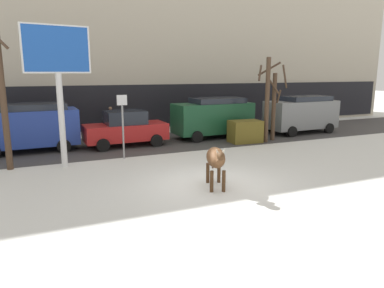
{
  "coord_description": "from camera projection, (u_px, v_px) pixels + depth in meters",
  "views": [
    {
      "loc": [
        -5.3,
        -10.4,
        3.78
      ],
      "look_at": [
        -0.02,
        1.72,
        1.1
      ],
      "focal_mm": 33.17,
      "sensor_mm": 36.0,
      "label": 1
    }
  ],
  "objects": [
    {
      "name": "car_blue_van",
      "position": [
        28.0,
        126.0,
        16.99
      ],
      "size": [
        4.66,
        2.25,
        2.32
      ],
      "color": "#233D9E",
      "rests_on": "ground"
    },
    {
      "name": "car_red_sedan",
      "position": [
        126.0,
        129.0,
        18.39
      ],
      "size": [
        4.26,
        2.1,
        1.84
      ],
      "color": "red",
      "rests_on": "ground"
    },
    {
      "name": "dumpster",
      "position": [
        245.0,
        131.0,
        19.38
      ],
      "size": [
        1.77,
        1.22,
        1.2
      ],
      "primitive_type": "cube",
      "rotation": [
        0.0,
        0.0,
        -0.07
      ],
      "color": "brown",
      "rests_on": "ground"
    },
    {
      "name": "bare_tree_right_lot",
      "position": [
        2.0,
        98.0,
        13.52
      ],
      "size": [
        1.25,
        1.26,
        5.31
      ],
      "color": "#4C3828",
      "rests_on": "ground"
    },
    {
      "name": "billboard",
      "position": [
        57.0,
        58.0,
        13.62
      ],
      "size": [
        2.52,
        0.58,
        5.56
      ],
      "color": "silver",
      "rests_on": "ground"
    },
    {
      "name": "pedestrian_near_billboard",
      "position": [
        111.0,
        121.0,
        21.62
      ],
      "size": [
        0.36,
        0.24,
        1.73
      ],
      "color": "#282833",
      "rests_on": "ground"
    },
    {
      "name": "car_darkgreen_van",
      "position": [
        213.0,
        117.0,
        20.67
      ],
      "size": [
        4.66,
        2.25,
        2.32
      ],
      "color": "#194C2D",
      "rests_on": "ground"
    },
    {
      "name": "street_sign",
      "position": [
        123.0,
        121.0,
        15.5
      ],
      "size": [
        0.44,
        0.08,
        2.82
      ],
      "color": "gray",
      "rests_on": "ground"
    },
    {
      "name": "ground_plane",
      "position": [
        212.0,
        184.0,
        12.17
      ],
      "size": [
        120.0,
        120.0,
        0.0
      ],
      "primitive_type": "plane",
      "color": "white"
    },
    {
      "name": "car_grey_van",
      "position": [
        301.0,
        113.0,
        22.34
      ],
      "size": [
        4.66,
        2.25,
        2.32
      ],
      "color": "slate",
      "rests_on": "ground"
    },
    {
      "name": "building_facade",
      "position": [
        115.0,
        32.0,
        24.29
      ],
      "size": [
        44.0,
        6.1,
        13.0
      ],
      "color": "#BCB29E",
      "rests_on": "ground"
    },
    {
      "name": "bare_tree_left_lot",
      "position": [
        267.0,
        98.0,
        19.12
      ],
      "size": [
        1.55,
        1.0,
        4.57
      ],
      "color": "#4C3828",
      "rests_on": "ground"
    },
    {
      "name": "cow_brown",
      "position": [
        216.0,
        159.0,
        11.64
      ],
      "size": [
        1.02,
        1.92,
        1.54
      ],
      "color": "brown",
      "rests_on": "ground"
    },
    {
      "name": "bare_tree_far_back",
      "position": [
        275.0,
        104.0,
        19.68
      ],
      "size": [
        1.3,
        1.02,
        4.18
      ],
      "color": "#4C3828",
      "rests_on": "ground"
    },
    {
      "name": "road_strip",
      "position": [
        147.0,
        143.0,
        19.23
      ],
      "size": [
        60.0,
        5.6,
        0.01
      ],
      "primitive_type": "cube",
      "color": "#423F3F",
      "rests_on": "ground"
    }
  ]
}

